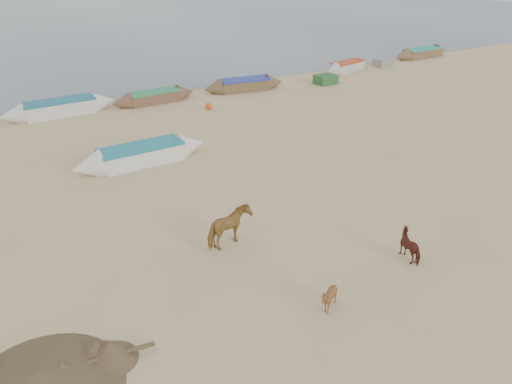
% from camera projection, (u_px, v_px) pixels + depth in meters
% --- Properties ---
extents(ground, '(140.00, 140.00, 0.00)m').
position_uv_depth(ground, '(321.00, 268.00, 15.91)').
color(ground, tan).
rests_on(ground, ground).
extents(sea, '(160.00, 160.00, 0.00)m').
position_uv_depth(sea, '(0.00, 10.00, 78.69)').
color(sea, slate).
rests_on(sea, ground).
extents(cow_adult, '(1.79, 1.18, 1.39)m').
position_uv_depth(cow_adult, '(229.00, 228.00, 16.79)').
color(cow_adult, olive).
rests_on(cow_adult, ground).
extents(calf_front, '(0.91, 0.85, 0.86)m').
position_uv_depth(calf_front, '(329.00, 298.00, 13.87)').
color(calf_front, brown).
rests_on(calf_front, ground).
extents(calf_right, '(1.04, 1.14, 0.95)m').
position_uv_depth(calf_right, '(412.00, 245.00, 16.22)').
color(calf_right, '#5C291D').
rests_on(calf_right, ground).
extents(near_canoe, '(6.60, 1.59, 0.89)m').
position_uv_depth(near_canoe, '(142.00, 154.00, 23.31)').
color(near_canoe, silver).
rests_on(near_canoe, ground).
extents(debris_pile, '(4.53, 4.53, 0.57)m').
position_uv_depth(debris_pile, '(39.00, 382.00, 11.39)').
color(debris_pile, brown).
rests_on(debris_pile, ground).
extents(waterline_canoes, '(60.79, 3.73, 0.94)m').
position_uv_depth(waterline_canoes, '(114.00, 101.00, 31.26)').
color(waterline_canoes, brown).
rests_on(waterline_canoes, ground).
extents(beach_clutter, '(44.42, 5.55, 0.64)m').
position_uv_depth(beach_clutter, '(191.00, 97.00, 32.70)').
color(beach_clutter, '#2E6842').
rests_on(beach_clutter, ground).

